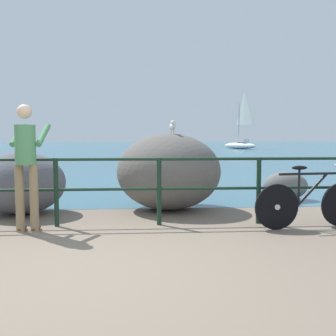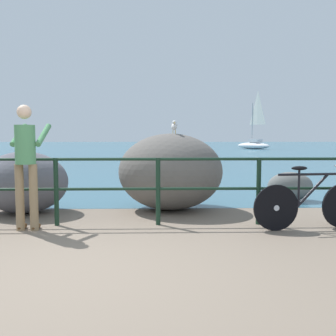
{
  "view_description": "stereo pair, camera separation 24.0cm",
  "coord_description": "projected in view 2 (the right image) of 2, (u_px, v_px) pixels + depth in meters",
  "views": [
    {
      "loc": [
        0.53,
        -3.81,
        1.34
      ],
      "look_at": [
        0.92,
        2.31,
        0.83
      ],
      "focal_mm": 40.9,
      "sensor_mm": 36.0,
      "label": 1
    },
    {
      "loc": [
        0.77,
        -3.82,
        1.34
      ],
      "look_at": [
        0.92,
        2.31,
        0.83
      ],
      "focal_mm": 40.9,
      "sensor_mm": 36.0,
      "label": 2
    }
  ],
  "objects": [
    {
      "name": "sea_surface",
      "position": [
        152.0,
        146.0,
        51.93
      ],
      "size": [
        120.0,
        90.0,
        0.01
      ],
      "primitive_type": "cube",
      "color": "#38667A",
      "rests_on": "ground_plane"
    },
    {
      "name": "promenade_railing",
      "position": [
        107.0,
        183.0,
        5.74
      ],
      "size": [
        7.72,
        0.07,
        1.02
      ],
      "color": "black",
      "rests_on": "ground_plane"
    },
    {
      "name": "breakwater_boulder_main",
      "position": [
        171.0,
        172.0,
        6.99
      ],
      "size": [
        1.9,
        1.71,
        1.39
      ],
      "color": "#605B56",
      "rests_on": "ground"
    },
    {
      "name": "breakwater_boulder_right",
      "position": [
        290.0,
        186.0,
        7.96
      ],
      "size": [
        0.94,
        0.63,
        0.6
      ],
      "color": "slate",
      "rests_on": "ground"
    },
    {
      "name": "person_at_railing",
      "position": [
        26.0,
        161.0,
        5.41
      ],
      "size": [
        0.47,
        0.65,
        1.78
      ],
      "rotation": [
        0.0,
        0.0,
        1.52
      ],
      "color": "#8C7251",
      "rests_on": "ground_plane"
    },
    {
      "name": "seagull",
      "position": [
        174.0,
        126.0,
        6.91
      ],
      "size": [
        0.12,
        0.34,
        0.23
      ],
      "rotation": [
        0.0,
        0.0,
        4.71
      ],
      "color": "gold",
      "rests_on": "breakwater_boulder_main"
    },
    {
      "name": "sailboat",
      "position": [
        254.0,
        142.0,
        41.0
      ],
      "size": [
        3.46,
        4.41,
        6.16
      ],
      "rotation": [
        0.0,
        0.0,
        2.14
      ],
      "color": "white",
      "rests_on": "sea_surface"
    },
    {
      "name": "ground_plane",
      "position": [
        146.0,
        159.0,
        23.82
      ],
      "size": [
        120.0,
        120.0,
        0.1
      ],
      "primitive_type": "cube",
      "color": "#756656"
    },
    {
      "name": "breakwater_boulder_left",
      "position": [
        24.0,
        182.0,
        6.7
      ],
      "size": [
        1.51,
        1.32,
        1.08
      ],
      "color": "#595961",
      "rests_on": "ground"
    },
    {
      "name": "bicycle",
      "position": [
        320.0,
        197.0,
        5.51
      ],
      "size": [
        1.69,
        0.48,
        0.92
      ],
      "rotation": [
        0.0,
        0.0,
        0.12
      ],
      "color": "black",
      "rests_on": "ground_plane"
    }
  ]
}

